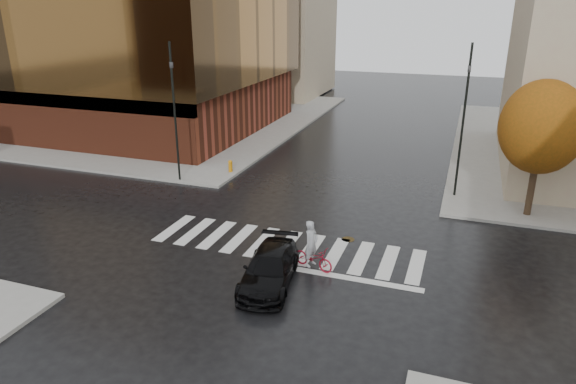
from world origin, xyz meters
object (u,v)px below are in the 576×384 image
at_px(sedan, 269,269).
at_px(cyclist, 313,252).
at_px(traffic_light_nw, 174,103).
at_px(fire_hydrant, 230,165).
at_px(traffic_light_ne, 464,111).

distance_m(sedan, cyclist, 2.04).
height_order(sedan, traffic_light_nw, traffic_light_nw).
bearing_deg(cyclist, traffic_light_nw, 72.99).
xyz_separation_m(sedan, cyclist, (1.15, 1.68, 0.06)).
bearing_deg(fire_hydrant, sedan, -58.19).
relative_size(traffic_light_nw, traffic_light_ne, 0.98).
xyz_separation_m(traffic_light_ne, fire_hydrant, (-13.04, -0.39, -4.15)).
bearing_deg(fire_hydrant, traffic_light_ne, 1.73).
xyz_separation_m(traffic_light_nw, traffic_light_ne, (15.20, 2.70, 0.09)).
xyz_separation_m(traffic_light_nw, fire_hydrant, (2.16, 2.31, -4.06)).
distance_m(traffic_light_ne, fire_hydrant, 13.69).
bearing_deg(cyclist, fire_hydrant, 58.60).
relative_size(sedan, traffic_light_nw, 0.56).
height_order(traffic_light_nw, fire_hydrant, traffic_light_nw).
height_order(cyclist, traffic_light_nw, traffic_light_nw).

